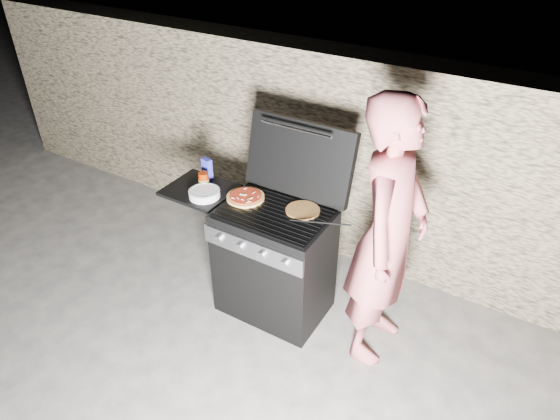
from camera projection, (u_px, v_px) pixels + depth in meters
The scene contains 10 objects.
ground at pixel (275, 306), 4.03m from camera, with size 50.00×50.00×0.00m, color #3F3F3F.
stone_wall at pixel (338, 156), 4.29m from camera, with size 8.00×0.35×1.80m, color #93805E.
gas_grill at pixel (247, 252), 3.89m from camera, with size 1.34×0.79×0.91m, color black, non-canonical shape.
pizza_topped at pixel (246, 197), 3.68m from camera, with size 0.28×0.28×0.03m, color #A88D48, non-canonical shape.
pizza_plain at pixel (303, 210), 3.54m from camera, with size 0.25×0.25×0.01m, color #BE803F.
sauce_jar at pixel (204, 180), 3.82m from camera, with size 0.08×0.08×0.12m, color #811E00.
blue_carton at pixel (207, 169), 3.91m from camera, with size 0.08×0.05×0.17m, color #2B2DAD.
plate_stack at pixel (204, 193), 3.71m from camera, with size 0.23×0.23×0.05m, color white.
person at pixel (388, 236), 3.21m from camera, with size 0.70×0.46×1.93m, color #AE5056.
tongs at pixel (320, 223), 3.35m from camera, with size 0.01×0.01×0.44m, color black.
Camera 1 is at (1.55, -2.49, 2.88)m, focal length 32.00 mm.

